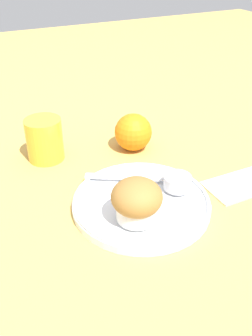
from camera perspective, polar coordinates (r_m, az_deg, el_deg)
name	(u,v)px	position (r m, az deg, el deg)	size (l,w,h in m)	color
ground_plane	(138,208)	(0.67, 1.81, -6.09)	(3.00, 3.00, 0.00)	tan
plate	(142,204)	(0.66, 2.52, -5.49)	(0.24, 0.24, 0.02)	white
muffin	(137,200)	(0.59, 1.64, -4.95)	(0.08, 0.08, 0.07)	silver
cream_ramekin	(176,180)	(0.68, 7.69, -1.89)	(0.05, 0.05, 0.02)	silver
berry_pair	(121,190)	(0.66, -0.84, -3.32)	(0.03, 0.02, 0.02)	#4C194C
butter_knife	(135,178)	(0.71, 1.46, -1.48)	(0.17, 0.11, 0.00)	silver
orange_fruit	(133,132)	(0.83, 1.10, 5.47)	(0.08, 0.08, 0.08)	orange
juice_glass	(45,140)	(0.80, -12.30, 4.26)	(0.08, 0.08, 0.09)	gold
folded_napkin	(243,183)	(0.76, 17.42, -2.25)	(0.15, 0.08, 0.01)	beige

